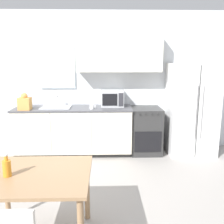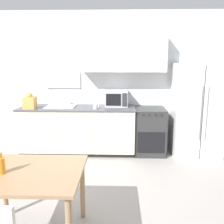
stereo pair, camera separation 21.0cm
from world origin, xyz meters
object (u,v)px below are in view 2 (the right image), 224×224
object	(u,v)px
coffee_mug	(96,107)
drink_bottle	(1,165)
refrigerator	(196,110)
dining_table	(30,182)
oven_range	(149,131)
microwave	(116,98)

from	to	relation	value
coffee_mug	drink_bottle	size ratio (longest dim) A/B	0.49
refrigerator	drink_bottle	size ratio (longest dim) A/B	7.90
dining_table	coffee_mug	bearing A→B (deg)	79.55
refrigerator	coffee_mug	size ratio (longest dim) A/B	16.06
oven_range	dining_table	distance (m)	2.85
oven_range	drink_bottle	distance (m)	3.03
refrigerator	microwave	bearing A→B (deg)	174.52
drink_bottle	dining_table	bearing A→B (deg)	10.54
dining_table	drink_bottle	size ratio (longest dim) A/B	4.65
refrigerator	drink_bottle	world-z (taller)	refrigerator
oven_range	coffee_mug	world-z (taller)	coffee_mug
refrigerator	coffee_mug	bearing A→B (deg)	-175.74
microwave	drink_bottle	world-z (taller)	microwave
microwave	coffee_mug	distance (m)	0.48
refrigerator	microwave	world-z (taller)	refrigerator
oven_range	refrigerator	world-z (taller)	refrigerator
refrigerator	dining_table	xyz separation A→B (m)	(-2.29, -2.42, -0.23)
refrigerator	drink_bottle	bearing A→B (deg)	-135.85
microwave	dining_table	xyz separation A→B (m)	(-0.79, -2.56, -0.43)
dining_table	drink_bottle	bearing A→B (deg)	-169.46
microwave	drink_bottle	xyz separation A→B (m)	(-1.04, -2.61, -0.24)
oven_range	dining_table	xyz separation A→B (m)	(-1.43, -2.45, 0.18)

